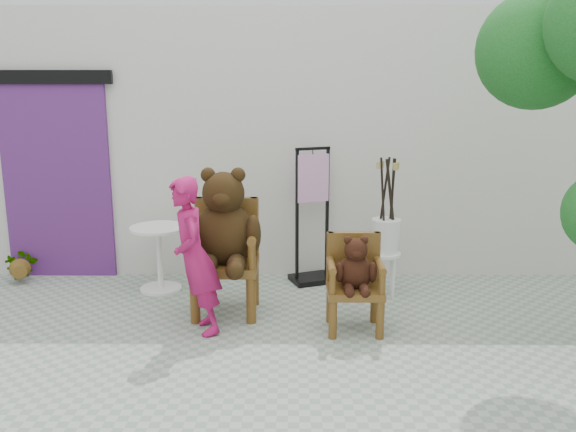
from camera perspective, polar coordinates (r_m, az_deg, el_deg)
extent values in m
plane|color=#959F8E|center=(4.76, 4.80, -15.31)|extent=(60.00, 60.00, 0.00)
cube|color=silver|center=(7.33, 3.16, 6.98)|extent=(9.00, 1.00, 3.00)
cube|color=#552267|center=(7.35, -20.75, 3.04)|extent=(1.20, 0.08, 2.20)
cube|color=black|center=(7.23, -21.60, 12.00)|extent=(1.40, 0.06, 0.15)
cylinder|color=#4E3110|center=(5.78, -8.71, -7.80)|extent=(0.09, 0.09, 0.44)
cylinder|color=#4E3110|center=(6.22, -8.04, -6.28)|extent=(0.09, 0.09, 0.44)
cylinder|color=#4E3110|center=(5.73, -3.46, -7.89)|extent=(0.09, 0.09, 0.44)
cylinder|color=#4E3110|center=(6.17, -3.18, -6.34)|extent=(0.09, 0.09, 0.44)
cube|color=#4E3110|center=(5.89, -5.91, -4.65)|extent=(0.63, 0.58, 0.08)
cube|color=#4E3110|center=(6.03, -5.73, -0.96)|extent=(0.60, 0.08, 0.58)
cylinder|color=#4E3110|center=(6.07, -8.29, -0.95)|extent=(0.08, 0.08, 0.58)
cylinder|color=#4E3110|center=(5.65, -8.96, -3.66)|extent=(0.07, 0.07, 0.26)
cylinder|color=#4E3110|center=(5.84, -8.64, -1.77)|extent=(0.08, 0.55, 0.08)
cylinder|color=#4E3110|center=(6.01, -3.14, -0.96)|extent=(0.08, 0.08, 0.58)
cylinder|color=#4E3110|center=(5.59, -3.42, -3.71)|extent=(0.07, 0.07, 0.26)
cylinder|color=#4E3110|center=(5.78, -3.29, -1.80)|extent=(0.08, 0.55, 0.08)
ellipsoid|color=black|center=(5.83, -5.94, -1.79)|extent=(0.60, 0.51, 0.63)
sphere|color=black|center=(5.71, -6.07, 2.15)|extent=(0.40, 0.40, 0.40)
ellipsoid|color=black|center=(5.56, -6.24, 1.55)|extent=(0.18, 0.14, 0.14)
sphere|color=black|center=(5.71, -7.49, 3.84)|extent=(0.14, 0.14, 0.14)
sphere|color=black|center=(5.68, -4.70, 3.85)|extent=(0.14, 0.14, 0.14)
ellipsoid|color=black|center=(5.74, -8.91, -1.67)|extent=(0.14, 0.20, 0.36)
ellipsoid|color=black|center=(5.65, -7.50, -4.48)|extent=(0.18, 0.35, 0.18)
sphere|color=black|center=(5.52, -7.68, -5.10)|extent=(0.17, 0.17, 0.17)
ellipsoid|color=black|center=(5.67, -3.24, -1.69)|extent=(0.14, 0.20, 0.36)
ellipsoid|color=black|center=(5.62, -4.87, -4.50)|extent=(0.18, 0.35, 0.18)
sphere|color=black|center=(5.49, -5.00, -5.13)|extent=(0.17, 0.17, 0.17)
cylinder|color=#4E3110|center=(5.42, 4.21, -9.66)|extent=(0.07, 0.07, 0.35)
cylinder|color=#4E3110|center=(5.76, 3.97, -8.25)|extent=(0.07, 0.07, 0.35)
cylinder|color=#4E3110|center=(5.46, 8.61, -9.59)|extent=(0.07, 0.07, 0.35)
cylinder|color=#4E3110|center=(5.81, 8.09, -8.19)|extent=(0.07, 0.07, 0.35)
cube|color=#4E3110|center=(5.54, 6.27, -6.92)|extent=(0.50, 0.45, 0.07)
cube|color=#4E3110|center=(5.64, 6.14, -3.76)|extent=(0.47, 0.07, 0.45)
cylinder|color=#4E3110|center=(5.62, 3.95, -3.77)|extent=(0.07, 0.07, 0.45)
cylinder|color=#4E3110|center=(5.30, 4.19, -6.22)|extent=(0.06, 0.06, 0.21)
cylinder|color=#4E3110|center=(5.44, 4.07, -4.56)|extent=(0.07, 0.43, 0.07)
cylinder|color=#4E3110|center=(5.66, 8.30, -3.74)|extent=(0.07, 0.07, 0.45)
cylinder|color=#4E3110|center=(5.34, 8.82, -6.18)|extent=(0.06, 0.06, 0.21)
cylinder|color=#4E3110|center=(5.49, 8.57, -4.53)|extent=(0.07, 0.43, 0.07)
ellipsoid|color=black|center=(5.49, 6.31, -5.27)|extent=(0.31, 0.26, 0.33)
sphere|color=black|center=(5.41, 6.38, -3.17)|extent=(0.21, 0.21, 0.21)
ellipsoid|color=black|center=(5.34, 6.47, -3.57)|extent=(0.09, 0.07, 0.07)
sphere|color=black|center=(5.39, 5.63, -2.25)|extent=(0.07, 0.07, 0.07)
sphere|color=black|center=(5.40, 7.16, -2.25)|extent=(0.07, 0.07, 0.07)
ellipsoid|color=black|center=(5.40, 4.83, -5.27)|extent=(0.07, 0.10, 0.19)
ellipsoid|color=black|center=(5.38, 5.72, -6.81)|extent=(0.09, 0.18, 0.09)
sphere|color=black|center=(5.32, 5.79, -7.18)|extent=(0.09, 0.09, 0.09)
ellipsoid|color=black|center=(5.44, 7.94, -5.25)|extent=(0.07, 0.10, 0.19)
ellipsoid|color=black|center=(5.40, 7.15, -6.80)|extent=(0.09, 0.18, 0.09)
sphere|color=black|center=(5.33, 7.23, -7.16)|extent=(0.09, 0.09, 0.09)
imported|color=#A51453|center=(5.42, -8.70, -3.80)|extent=(0.47, 0.59, 1.41)
cylinder|color=white|center=(6.59, -12.06, -1.09)|extent=(0.60, 0.60, 0.03)
cylinder|color=white|center=(6.68, -11.93, -3.93)|extent=(0.06, 0.06, 0.68)
cylinder|color=white|center=(6.78, -11.79, -6.64)|extent=(0.44, 0.44, 0.03)
cube|color=black|center=(6.64, 0.85, -0.18)|extent=(0.04, 0.04, 1.50)
cube|color=black|center=(6.78, 3.68, 0.07)|extent=(0.04, 0.04, 1.50)
cube|color=black|center=(6.58, 2.34, 6.32)|extent=(0.38, 0.17, 0.03)
cube|color=black|center=(6.90, 2.23, -5.89)|extent=(0.55, 0.49, 0.06)
cube|color=#CF8EBF|center=(6.62, 2.35, 3.56)|extent=(0.35, 0.17, 0.52)
cylinder|color=black|center=(6.59, 2.34, 6.06)|extent=(0.01, 0.01, 0.08)
cylinder|color=white|center=(6.47, 9.09, -3.54)|extent=(0.32, 0.32, 0.03)
cylinder|color=white|center=(6.62, 9.64, -5.16)|extent=(0.03, 0.03, 0.44)
cylinder|color=white|center=(6.60, 8.18, -5.17)|extent=(0.03, 0.03, 0.44)
cylinder|color=white|center=(6.44, 8.38, -5.64)|extent=(0.03, 0.03, 0.44)
cylinder|color=white|center=(6.46, 9.88, -5.62)|extent=(0.03, 0.03, 0.44)
cylinder|color=black|center=(6.36, 8.97, 1.89)|extent=(0.12, 0.09, 0.80)
cylinder|color=#9E8D47|center=(6.34, 8.81, 4.79)|extent=(0.04, 0.04, 0.08)
cylinder|color=black|center=(6.34, 9.72, 1.82)|extent=(0.04, 0.14, 0.80)
cylinder|color=#9E8D47|center=(6.30, 10.21, 4.69)|extent=(0.04, 0.05, 0.08)
cylinder|color=black|center=(6.30, 8.86, 1.80)|extent=(0.06, 0.18, 0.79)
cylinder|color=#9E8D47|center=(6.23, 8.43, 4.67)|extent=(0.04, 0.05, 0.08)
cylinder|color=black|center=(6.28, 9.55, 1.74)|extent=(0.14, 0.08, 0.80)
cylinder|color=#9E8D47|center=(6.19, 9.92, 4.57)|extent=(0.05, 0.04, 0.08)
cylinder|color=black|center=(6.29, 9.61, 1.75)|extent=(0.15, 0.12, 0.79)
cylinder|color=#9E8D47|center=(6.20, 10.11, 4.57)|extent=(0.05, 0.04, 0.08)
cylinder|color=black|center=(6.33, 9.73, 1.81)|extent=(0.03, 0.11, 0.80)
cylinder|color=#9E8D47|center=(6.28, 10.14, 4.67)|extent=(0.04, 0.04, 0.07)
sphere|color=#103D18|center=(5.39, 22.20, 14.17)|extent=(0.94, 0.94, 0.94)
imported|color=#103D18|center=(7.49, -23.69, -4.18)|extent=(0.43, 0.41, 0.39)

